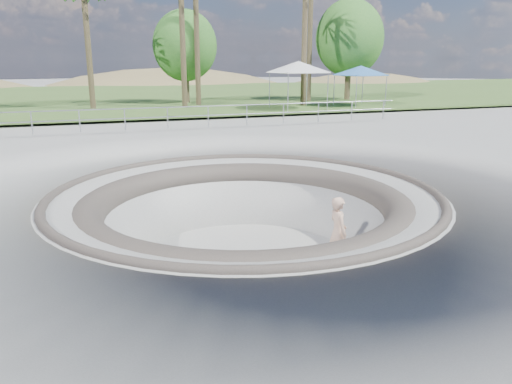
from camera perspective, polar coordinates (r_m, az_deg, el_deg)
ground at (r=13.13m, az=-1.26°, el=-0.09°), size 180.00×180.00×0.00m
skate_bowl at (r=13.72m, az=-1.22°, el=-7.49°), size 14.00×14.00×4.10m
grass_strip at (r=46.34m, az=-14.61°, el=10.57°), size 180.00×36.00×0.12m
distant_hills at (r=70.44m, az=-12.83°, el=6.11°), size 103.20×45.00×28.60m
safety_railing at (r=24.53m, az=-10.07°, el=8.39°), size 25.00×0.06×1.03m
skateboard at (r=13.33m, az=9.17°, el=-8.44°), size 0.77×0.32×0.08m
skater at (r=12.98m, az=9.35°, el=-4.58°), size 0.47×0.70×1.87m
canopy_white at (r=32.90m, az=4.87°, el=14.04°), size 5.91×5.91×2.99m
canopy_blue at (r=35.78m, az=11.86°, el=13.42°), size 5.26×5.26×2.68m
bushy_tree_mid at (r=37.79m, az=-8.13°, el=16.21°), size 4.64×4.22×6.69m
bushy_tree_right at (r=40.82m, az=10.65°, el=16.89°), size 5.33×4.85×7.70m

